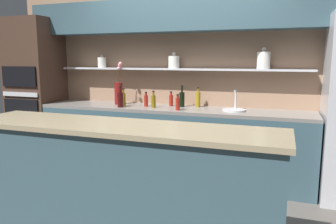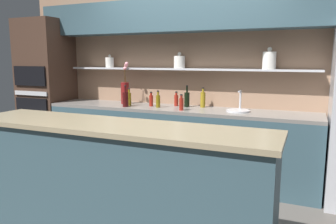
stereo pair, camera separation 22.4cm
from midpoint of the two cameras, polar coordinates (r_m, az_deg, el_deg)
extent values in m
plane|color=#4C4742|center=(3.36, -3.11, -18.05)|extent=(12.00, 12.00, 0.00)
cube|color=#937056|center=(4.48, 5.93, 6.09)|extent=(5.20, 0.10, 2.60)
cube|color=#B7B7BC|center=(4.39, 3.84, 7.45)|extent=(3.44, 0.18, 0.02)
cylinder|color=silver|center=(4.87, -8.82, 8.53)|extent=(0.12, 0.12, 0.14)
sphere|color=silver|center=(4.87, -8.84, 9.63)|extent=(0.04, 0.04, 0.04)
cylinder|color=silver|center=(4.39, 3.48, 8.67)|extent=(0.15, 0.15, 0.16)
sphere|color=silver|center=(4.39, 3.50, 10.05)|extent=(0.05, 0.05, 0.05)
cylinder|color=silver|center=(4.14, 18.73, 8.49)|extent=(0.16, 0.16, 0.21)
sphere|color=silver|center=(4.14, 18.82, 10.30)|extent=(0.05, 0.05, 0.05)
cube|color=#334C56|center=(4.30, 5.19, 16.51)|extent=(4.42, 0.34, 0.42)
cube|color=#334C56|center=(4.32, 2.73, -5.56)|extent=(3.54, 0.62, 0.88)
cube|color=slate|center=(4.23, 2.77, 0.49)|extent=(3.54, 0.62, 0.04)
cube|color=#334C56|center=(2.82, -7.11, -12.70)|extent=(2.59, 0.55, 0.98)
cube|color=gray|center=(2.67, -7.33, -2.50)|extent=(2.65, 0.61, 0.04)
cube|color=#3D281E|center=(5.34, -19.22, 3.55)|extent=(0.69, 0.62, 2.12)
cube|color=black|center=(5.14, -21.47, 0.05)|extent=(0.58, 0.02, 0.40)
cube|color=black|center=(5.09, -21.82, 5.85)|extent=(0.58, 0.02, 0.28)
cube|color=#B7B7BC|center=(5.11, -21.65, 3.05)|extent=(0.60, 0.02, 0.06)
cylinder|color=maroon|center=(4.60, -6.12, 3.27)|extent=(0.11, 0.11, 0.30)
cylinder|color=#4C3319|center=(4.57, -6.11, 6.75)|extent=(0.02, 0.04, 0.26)
sphere|color=pink|center=(4.54, -5.80, 8.38)|extent=(0.05, 0.05, 0.05)
cylinder|color=#4C3319|center=(4.55, -6.13, 6.35)|extent=(0.02, 0.02, 0.20)
sphere|color=pink|center=(4.50, -6.09, 7.59)|extent=(0.05, 0.05, 0.05)
cylinder|color=#4C3319|center=(4.58, -6.13, 6.61)|extent=(0.03, 0.01, 0.23)
sphere|color=pink|center=(4.62, -5.92, 8.09)|extent=(0.06, 0.06, 0.06)
cylinder|color=#B7B7BC|center=(4.01, 13.71, 0.20)|extent=(0.28, 0.28, 0.02)
cylinder|color=#B7B7BC|center=(4.10, 14.02, 2.07)|extent=(0.02, 0.02, 0.22)
cylinder|color=#B7B7BC|center=(4.03, 13.94, 3.53)|extent=(0.02, 0.12, 0.02)
cylinder|color=maroon|center=(4.00, 3.95, 1.34)|extent=(0.05, 0.05, 0.15)
cylinder|color=maroon|center=(3.99, 3.96, 2.65)|extent=(0.03, 0.03, 0.04)
cylinder|color=black|center=(3.98, 3.96, 3.00)|extent=(0.03, 0.03, 0.01)
cylinder|color=brown|center=(4.23, -0.22, 1.83)|extent=(0.06, 0.06, 0.16)
cylinder|color=brown|center=(4.21, -0.23, 3.22)|extent=(0.03, 0.03, 0.05)
cylinder|color=black|center=(4.21, -0.23, 3.65)|extent=(0.03, 0.03, 0.01)
cylinder|color=maroon|center=(4.37, 2.92, 1.99)|extent=(0.05, 0.05, 0.14)
cylinder|color=maroon|center=(4.36, 2.93, 3.17)|extent=(0.03, 0.03, 0.04)
cylinder|color=black|center=(4.36, 2.93, 3.49)|extent=(0.03, 0.03, 0.01)
cylinder|color=black|center=(4.29, 4.80, 2.14)|extent=(0.07, 0.07, 0.19)
cylinder|color=black|center=(4.27, 4.83, 3.93)|extent=(0.02, 0.02, 0.08)
cylinder|color=black|center=(4.27, 4.84, 4.56)|extent=(0.03, 0.03, 0.01)
cylinder|color=maroon|center=(4.34, -1.48, 1.95)|extent=(0.05, 0.05, 0.14)
cylinder|color=maroon|center=(4.33, -1.48, 3.13)|extent=(0.03, 0.03, 0.04)
cylinder|color=black|center=(4.33, -1.48, 3.45)|extent=(0.03, 0.03, 0.01)
cylinder|color=olive|center=(4.27, 7.59, 2.10)|extent=(0.07, 0.07, 0.20)
cylinder|color=olive|center=(4.26, 7.62, 3.74)|extent=(0.03, 0.03, 0.05)
cylinder|color=black|center=(4.26, 7.63, 4.17)|extent=(0.03, 0.03, 0.01)
cylinder|color=brown|center=(4.41, -5.34, 2.21)|extent=(0.06, 0.06, 0.17)
cylinder|color=brown|center=(4.40, -5.36, 3.64)|extent=(0.03, 0.03, 0.05)
cylinder|color=black|center=(4.40, -5.37, 4.06)|extent=(0.03, 0.03, 0.01)
cylinder|color=#380C0C|center=(4.31, -5.93, 2.15)|extent=(0.08, 0.08, 0.19)
cylinder|color=#380C0C|center=(4.29, -5.96, 3.94)|extent=(0.02, 0.02, 0.08)
cylinder|color=black|center=(4.29, -5.97, 4.56)|extent=(0.03, 0.03, 0.01)
camera|label=1|loc=(0.11, -88.08, 0.31)|focal=35.00mm
camera|label=2|loc=(0.11, 91.92, -0.31)|focal=35.00mm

